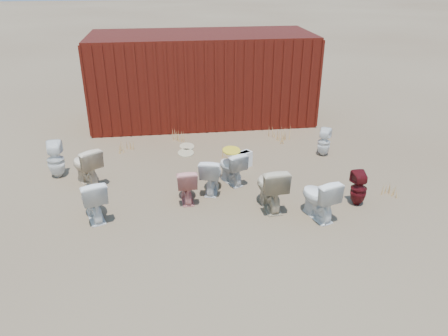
{
  "coord_description": "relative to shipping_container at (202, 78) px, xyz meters",
  "views": [
    {
      "loc": [
        -1.0,
        -6.9,
        4.13
      ],
      "look_at": [
        0.0,
        0.6,
        0.55
      ],
      "focal_mm": 35.0,
      "sensor_mm": 36.0,
      "label": 1
    }
  ],
  "objects": [
    {
      "name": "shipping_container",
      "position": [
        0.0,
        0.0,
        0.0
      ],
      "size": [
        6.0,
        2.4,
        2.4
      ],
      "primitive_type": "cube",
      "color": "#53110D",
      "rests_on": "ground"
    },
    {
      "name": "toilet_back_e",
      "position": [
        2.56,
        -3.04,
        -0.88
      ],
      "size": [
        0.41,
        0.41,
        0.65
      ],
      "primitive_type": "imported",
      "rotation": [
        0.0,
        0.0,
        2.59
      ],
      "color": "white",
      "rests_on": "ground"
    },
    {
      "name": "weed_clump_e",
      "position": [
        1.66,
        -1.82,
        -1.06
      ],
      "size": [
        0.34,
        0.34,
        0.28
      ],
      "primitive_type": "cone",
      "color": "tan",
      "rests_on": "ground"
    },
    {
      "name": "toilet_front_e",
      "position": [
        1.53,
        -5.69,
        -0.81
      ],
      "size": [
        0.65,
        0.87,
        0.79
      ],
      "primitive_type": "imported",
      "rotation": [
        0.0,
        0.0,
        3.45
      ],
      "color": "white",
      "rests_on": "ground"
    },
    {
      "name": "toilet_back_beige_right",
      "position": [
        0.77,
        -5.24,
        -0.77
      ],
      "size": [
        0.55,
        0.87,
        0.85
      ],
      "primitive_type": "imported",
      "rotation": [
        0.0,
        0.0,
        3.22
      ],
      "color": "#BDAC8A",
      "rests_on": "ground"
    },
    {
      "name": "loose_tank",
      "position": [
        0.54,
        -3.48,
        -1.02
      ],
      "size": [
        0.53,
        0.44,
        0.35
      ],
      "primitive_type": "cube",
      "rotation": [
        0.0,
        0.0,
        0.58
      ],
      "color": "white",
      "rests_on": "ground"
    },
    {
      "name": "weed_clump_a",
      "position": [
        -2.05,
        -2.19,
        -1.06
      ],
      "size": [
        0.36,
        0.36,
        0.27
      ],
      "primitive_type": "cone",
      "color": "tan",
      "rests_on": "ground"
    },
    {
      "name": "toilet_front_a",
      "position": [
        -2.39,
        -5.2,
        -0.81
      ],
      "size": [
        0.65,
        0.86,
        0.78
      ],
      "primitive_type": "imported",
      "rotation": [
        0.0,
        0.0,
        3.46
      ],
      "color": "white",
      "rests_on": "ground"
    },
    {
      "name": "toilet_front_pink",
      "position": [
        -0.74,
        -4.77,
        -0.86
      ],
      "size": [
        0.41,
        0.69,
        0.69
      ],
      "primitive_type": "imported",
      "rotation": [
        0.0,
        0.0,
        3.19
      ],
      "color": "#D6817B",
      "rests_on": "ground"
    },
    {
      "name": "loose_lid_far",
      "position": [
        -0.59,
        -2.12,
        -1.19
      ],
      "size": [
        0.4,
        0.5,
        0.02
      ],
      "primitive_type": "ellipsoid",
      "rotation": [
        0.0,
        0.0,
        0.09
      ],
      "color": "tan",
      "rests_on": "ground"
    },
    {
      "name": "toilet_back_a",
      "position": [
        -3.39,
        -3.39,
        -0.81
      ],
      "size": [
        0.39,
        0.4,
        0.78
      ],
      "primitive_type": "imported",
      "rotation": [
        0.0,
        0.0,
        3.26
      ],
      "color": "white",
      "rests_on": "ground"
    },
    {
      "name": "yellow_lid",
      "position": [
        0.21,
        -4.15,
        -0.48
      ],
      "size": [
        0.36,
        0.45,
        0.02
      ],
      "primitive_type": "ellipsoid",
      "color": "gold",
      "rests_on": "toilet_back_yellowlid"
    },
    {
      "name": "toilet_back_beige_left",
      "position": [
        -2.71,
        -3.8,
        -0.8
      ],
      "size": [
        0.81,
        0.91,
        0.81
      ],
      "primitive_type": "imported",
      "rotation": [
        0.0,
        0.0,
        3.73
      ],
      "color": "beige",
      "rests_on": "ground"
    },
    {
      "name": "weed_clump_f",
      "position": [
        3.16,
        -5.14,
        -1.08
      ],
      "size": [
        0.28,
        0.28,
        0.25
      ],
      "primitive_type": "cone",
      "color": "tan",
      "rests_on": "ground"
    },
    {
      "name": "weed_clump_d",
      "position": [
        -0.79,
        -1.7,
        -1.06
      ],
      "size": [
        0.3,
        0.3,
        0.28
      ],
      "primitive_type": "cone",
      "color": "tan",
      "rests_on": "ground"
    },
    {
      "name": "toilet_front_maroon",
      "position": [
        2.42,
        -5.36,
        -0.87
      ],
      "size": [
        0.3,
        0.31,
        0.66
      ],
      "primitive_type": "imported",
      "rotation": [
        0.0,
        0.0,
        3.15
      ],
      "color": "#520E12",
      "rests_on": "ground"
    },
    {
      "name": "weed_clump_c",
      "position": [
        1.93,
        -2.08,
        -1.03
      ],
      "size": [
        0.36,
        0.36,
        0.35
      ],
      "primitive_type": "cone",
      "color": "tan",
      "rests_on": "ground"
    },
    {
      "name": "loose_lid_near",
      "position": [
        -0.64,
        -2.52,
        -1.19
      ],
      "size": [
        0.39,
        0.5,
        0.02
      ],
      "primitive_type": "ellipsoid",
      "rotation": [
        0.0,
        0.0,
        0.02
      ],
      "color": "tan",
      "rests_on": "ground"
    },
    {
      "name": "toilet_front_c",
      "position": [
        -0.23,
        -4.47,
        -0.83
      ],
      "size": [
        0.57,
        0.79,
        0.73
      ],
      "primitive_type": "imported",
      "rotation": [
        0.0,
        0.0,
        2.89
      ],
      "color": "white",
      "rests_on": "ground"
    },
    {
      "name": "weed_clump_b",
      "position": [
        0.33,
        -2.97,
        -1.05
      ],
      "size": [
        0.32,
        0.32,
        0.3
      ],
      "primitive_type": "cone",
      "color": "tan",
      "rests_on": "ground"
    },
    {
      "name": "ground",
      "position": [
        0.0,
        -5.2,
        -1.2
      ],
      "size": [
        100.0,
        100.0,
        0.0
      ],
      "primitive_type": "plane",
      "color": "brown",
      "rests_on": "ground"
    },
    {
      "name": "toilet_back_yellowlid",
      "position": [
        0.21,
        -4.15,
        -0.85
      ],
      "size": [
        0.64,
        0.79,
        0.71
      ],
      "primitive_type": "imported",
      "rotation": [
        0.0,
        0.0,
        3.55
      ],
      "color": "silver",
      "rests_on": "ground"
    }
  ]
}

